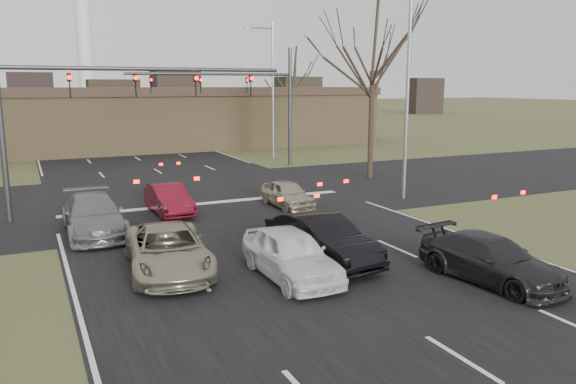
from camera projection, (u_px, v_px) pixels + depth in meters
name	position (u px, v px, depth m)	size (l,w,h in m)	color
ground	(357.00, 295.00, 15.01)	(360.00, 360.00, 0.00)	#4B4E29
road_main	(92.00, 131.00, 68.27)	(14.00, 300.00, 0.02)	black
road_cross	(197.00, 196.00, 28.33)	(200.00, 14.00, 0.02)	black
building	(144.00, 118.00, 49.08)	(42.40, 10.40, 5.30)	olive
mast_arm_near	(86.00, 96.00, 23.40)	(12.12, 0.24, 8.00)	#383A3D
mast_arm_far	(251.00, 93.00, 37.09)	(11.12, 0.24, 8.00)	#383A3D
streetlight_right_near	(405.00, 83.00, 26.55)	(2.34, 0.25, 10.00)	gray
streetlight_right_far	(271.00, 84.00, 41.85)	(2.34, 0.25, 10.00)	gray
tree_right_near	(374.00, 25.00, 32.17)	(6.90, 6.90, 11.50)	black
tree_right_far	(293.00, 69.00, 51.08)	(5.40, 5.40, 9.00)	black
car_silver_suv	(168.00, 250.00, 16.72)	(2.29, 4.96, 1.38)	gray
car_white_sedan	(291.00, 254.00, 16.19)	(1.72, 4.28, 1.46)	white
car_black_hatch	(322.00, 239.00, 17.61)	(1.59, 4.55, 1.50)	black
car_charcoal_sedan	(491.00, 259.00, 15.93)	(1.82, 4.47, 1.30)	black
car_grey_ahead	(93.00, 215.00, 20.96)	(2.06, 5.07, 1.47)	slate
car_red_ahead	(169.00, 199.00, 24.35)	(1.35, 3.88, 1.28)	#5E0D1B
car_silver_ahead	(287.00, 194.00, 25.66)	(1.44, 3.58, 1.22)	#A79C87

